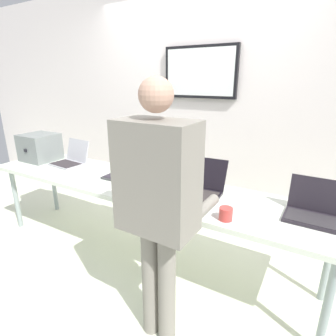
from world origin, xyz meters
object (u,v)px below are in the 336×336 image
object	(u,v)px
laptop_station_3	(314,210)
laptop_station_2	(202,186)
workbench	(139,188)
laptop_station_1	(128,170)
equipment_box	(40,147)
laptop_station_0	(71,159)
coffee_mug	(226,214)
person	(158,197)

from	to	relation	value
laptop_station_3	laptop_station_2	bearing A→B (deg)	179.22
workbench	laptop_station_1	size ratio (longest dim) A/B	8.70
equipment_box	laptop_station_1	bearing A→B (deg)	3.07
laptop_station_0	coffee_mug	world-z (taller)	laptop_station_0
laptop_station_1	laptop_station_3	world-z (taller)	laptop_station_1
person	laptop_station_2	bearing A→B (deg)	92.23
laptop_station_0	coffee_mug	distance (m)	1.89
laptop_station_0	person	xyz separation A→B (m)	(1.57, -0.73, 0.19)
workbench	laptop_station_0	bearing A→B (deg)	173.83
laptop_station_3	person	xyz separation A→B (m)	(-0.78, -0.69, 0.19)
equipment_box	coffee_mug	bearing A→B (deg)	-7.44
equipment_box	coffee_mug	world-z (taller)	equipment_box
workbench	person	xyz separation A→B (m)	(0.60, -0.62, 0.29)
equipment_box	laptop_station_3	world-z (taller)	equipment_box
workbench	laptop_station_3	world-z (taller)	laptop_station_3
equipment_box	person	bearing A→B (deg)	-18.52
laptop_station_1	laptop_station_3	size ratio (longest dim) A/B	1.06
laptop_station_0	laptop_station_3	size ratio (longest dim) A/B	1.00
laptop_station_2	person	world-z (taller)	person
laptop_station_0	laptop_station_3	distance (m)	2.35
laptop_station_2	laptop_station_0	bearing A→B (deg)	179.24
person	equipment_box	bearing A→B (deg)	161.48
coffee_mug	workbench	bearing A→B (deg)	164.19
person	laptop_station_3	bearing A→B (deg)	41.76
laptop_station_2	laptop_station_3	world-z (taller)	laptop_station_2
laptop_station_0	coffee_mug	size ratio (longest dim) A/B	3.97
equipment_box	person	xyz separation A→B (m)	(2.00, -0.67, 0.10)
workbench	coffee_mug	bearing A→B (deg)	-15.81
laptop_station_1	person	size ratio (longest dim) A/B	0.23
laptop_station_0	laptop_station_3	xyz separation A→B (m)	(2.35, -0.03, 0.00)
workbench	laptop_station_3	bearing A→B (deg)	3.07
laptop_station_1	person	xyz separation A→B (m)	(0.80, -0.73, 0.19)
laptop_station_1	coffee_mug	distance (m)	1.14
workbench	person	size ratio (longest dim) A/B	1.98
laptop_station_2	coffee_mug	size ratio (longest dim) A/B	4.36
workbench	equipment_box	xyz separation A→B (m)	(-1.40, 0.05, 0.20)
laptop_station_2	equipment_box	bearing A→B (deg)	-178.92
laptop_station_2	laptop_station_1	bearing A→B (deg)	177.99
equipment_box	laptop_station_2	world-z (taller)	equipment_box
workbench	coffee_mug	xyz separation A→B (m)	(0.88, -0.25, 0.09)
laptop_station_0	laptop_station_2	distance (m)	1.55
coffee_mug	person	bearing A→B (deg)	-127.38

